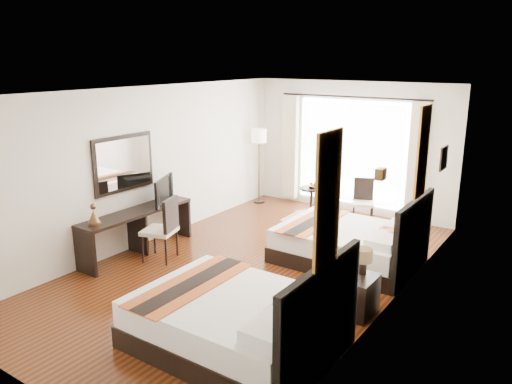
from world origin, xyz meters
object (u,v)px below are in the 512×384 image
Objects in this scene: console_desk at (138,232)px; desk_chair at (161,241)px; bed_near at (239,321)px; bed_far at (351,243)px; fruit_bowl at (313,187)px; window_chair at (363,210)px; television at (160,190)px; vase at (354,279)px; table_lamp at (363,257)px; floor_lamp at (259,141)px; side_table at (311,201)px; nightstand at (357,295)px.

desk_chair is at bearing 1.36° from console_desk.
bed_near is 1.04× the size of bed_far.
window_chair is at bearing 0.33° from fruit_bowl.
fruit_bowl is (1.41, 3.12, -0.40)m from television.
bed_near is at bearing -70.99° from fruit_bowl.
bed_near is 16.86× the size of vase.
table_lamp is (0.82, 1.62, 0.42)m from bed_near.
floor_lamp is (-4.01, 3.80, 0.88)m from vase.
side_table is at bearing 124.88° from vase.
console_desk is at bearing -110.89° from side_table.
bed_near reaches higher than bed_far.
desk_chair is at bearing -175.79° from table_lamp.
television reaches higher than window_chair.
bed_near is at bearing -146.17° from television.
floor_lamp is at bearing -115.24° from window_chair.
table_lamp is 3.47m from desk_chair.
bed_near is 10.63× the size of fruit_bowl.
nightstand is at bearing -53.92° from side_table.
television is (-3.95, 0.41, 0.74)m from nightstand.
floor_lamp reaches higher than vase.
vase is 4.00m from console_desk.
desk_chair reaches higher than side_table.
table_lamp is 0.17× the size of console_desk.
bed_near is 5.32m from fruit_bowl.
side_table is at bearing -179.58° from fruit_bowl.
floor_lamp is (-3.98, 3.60, 1.19)m from nightstand.
desk_chair is (-2.61, 1.37, -0.01)m from bed_near.
vase is 0.13× the size of desk_chair.
desk_chair is (-3.45, 0.07, -0.24)m from vase.
floor_lamp reaches higher than bed_near.
vase is at bearing -87.09° from table_lamp.
desk_chair is 1.18× the size of window_chair.
console_desk is (-4.00, 0.05, -0.19)m from vase.
table_lamp is at bearing 3.82° from console_desk.
fruit_bowl is (-1.78, 1.97, 0.28)m from bed_far.
console_desk is 3.94m from fruit_bowl.
vase is 3.46m from desk_chair.
desk_chair is 0.63× the size of floor_lamp.
desk_chair reaches higher than nightstand.
table_lamp is 2.76× the size of vase.
table_lamp is 0.65× the size of side_table.
bed_near is 1.04× the size of console_desk.
television is 3.48m from side_table.
desk_chair is (0.53, -0.54, -0.67)m from television.
floor_lamp reaches higher than console_desk.
console_desk is at bearing -111.22° from fruit_bowl.
desk_chair is at bearing -160.44° from television.
console_desk is 3.93m from side_table.
table_lamp is at bearing 63.14° from bed_near.
bed_near is at bearing -70.75° from side_table.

